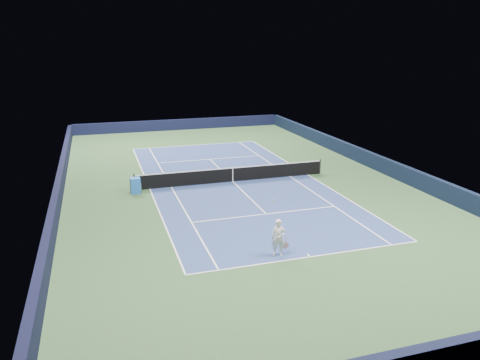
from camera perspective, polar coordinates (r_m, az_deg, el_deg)
name	(u,v)px	position (r m, az deg, el deg)	size (l,w,h in m)	color
ground	(233,182)	(31.16, -0.89, -0.19)	(40.00, 40.00, 0.00)	#2D4C29
wall_far	(179,125)	(49.89, -7.41, 6.72)	(22.00, 0.35, 1.10)	black
wall_right	(375,162)	(35.51, 16.12, 2.17)	(0.35, 40.00, 1.10)	black
wall_left	(59,188)	(29.93, -21.19, -0.95)	(0.35, 40.00, 1.10)	black
court_surface	(233,181)	(31.16, -0.89, -0.18)	(10.97, 23.77, 0.01)	navy
baseline_far	(195,145)	(42.33, -5.47, 4.27)	(10.97, 0.08, 0.00)	white
baseline_near	(310,257)	(20.78, 8.57, -9.25)	(10.97, 0.08, 0.00)	white
sideline_doubles_right	(308,175)	(33.06, 8.26, 0.65)	(0.08, 23.77, 0.00)	white
sideline_doubles_left	(150,189)	(30.14, -10.94, -1.07)	(0.08, 23.77, 0.00)	white
sideline_singles_right	(290,176)	(32.51, 6.08, 0.45)	(0.08, 23.77, 0.00)	white
sideline_singles_left	(171,187)	(30.30, -8.37, -0.84)	(0.08, 23.77, 0.00)	white
service_line_far	(210,159)	(37.12, -3.70, 2.55)	(8.23, 0.08, 0.00)	white
service_line_near	(266,214)	(25.40, 3.22, -4.16)	(8.23, 0.08, 0.00)	white
center_service_line	(233,181)	(31.16, -0.89, -0.17)	(0.08, 12.80, 0.00)	white
center_mark_far	(196,145)	(42.19, -5.43, 4.23)	(0.08, 0.30, 0.00)	white
center_mark_near	(309,255)	(20.90, 8.39, -9.08)	(0.08, 0.30, 0.00)	white
tennis_net	(233,174)	(31.02, -0.90, 0.70)	(12.90, 0.10, 1.07)	black
sponsor_cube	(135,185)	(29.40, -12.63, -0.65)	(0.63, 0.56, 0.97)	blue
tennis_player	(279,238)	(20.42, 4.72, -7.04)	(0.82, 1.34, 2.24)	silver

